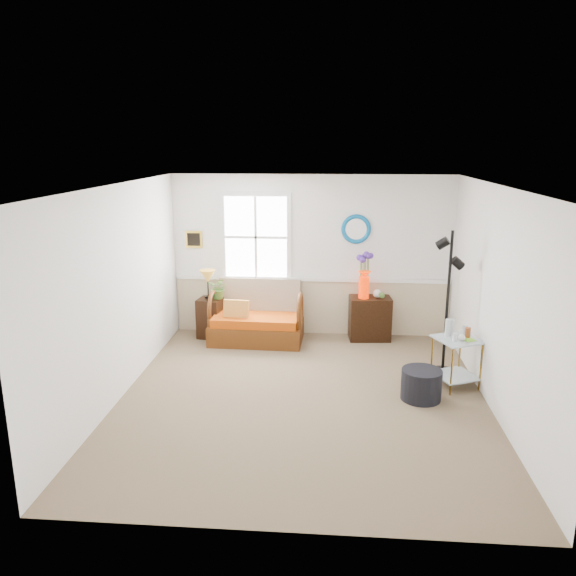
# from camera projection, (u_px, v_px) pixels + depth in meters

# --- Properties ---
(floor) EXTENTS (4.50, 5.00, 0.01)m
(floor) POSITION_uv_depth(u_px,v_px,m) (303.00, 398.00, 6.97)
(floor) COLOR #7E6449
(floor) RESTS_ON ground
(ceiling) EXTENTS (4.50, 5.00, 0.01)m
(ceiling) POSITION_uv_depth(u_px,v_px,m) (304.00, 186.00, 6.32)
(ceiling) COLOR white
(ceiling) RESTS_ON walls
(walls) EXTENTS (4.51, 5.01, 2.60)m
(walls) POSITION_uv_depth(u_px,v_px,m) (303.00, 297.00, 6.64)
(walls) COLOR white
(walls) RESTS_ON floor
(wainscot) EXTENTS (4.46, 0.02, 0.90)m
(wainscot) POSITION_uv_depth(u_px,v_px,m) (311.00, 307.00, 9.25)
(wainscot) COLOR #C2AE8A
(wainscot) RESTS_ON walls
(chair_rail) EXTENTS (4.46, 0.04, 0.06)m
(chair_rail) POSITION_uv_depth(u_px,v_px,m) (311.00, 279.00, 9.12)
(chair_rail) COLOR white
(chair_rail) RESTS_ON walls
(window) EXTENTS (1.14, 0.06, 1.44)m
(window) POSITION_uv_depth(u_px,v_px,m) (256.00, 237.00, 9.02)
(window) COLOR white
(window) RESTS_ON walls
(picture) EXTENTS (0.28, 0.03, 0.28)m
(picture) POSITION_uv_depth(u_px,v_px,m) (194.00, 239.00, 9.12)
(picture) COLOR gold
(picture) RESTS_ON walls
(mirror) EXTENTS (0.47, 0.07, 0.47)m
(mirror) POSITION_uv_depth(u_px,v_px,m) (356.00, 229.00, 8.87)
(mirror) COLOR #087DA8
(mirror) RESTS_ON walls
(loveseat) EXTENTS (1.47, 0.86, 0.94)m
(loveseat) POSITION_uv_depth(u_px,v_px,m) (256.00, 313.00, 8.85)
(loveseat) COLOR brown
(loveseat) RESTS_ON floor
(throw_pillow) EXTENTS (0.40, 0.13, 0.39)m
(throw_pillow) POSITION_uv_depth(u_px,v_px,m) (236.00, 313.00, 8.75)
(throw_pillow) COLOR #C76B24
(throw_pillow) RESTS_ON loveseat
(lamp_stand) EXTENTS (0.42, 0.42, 0.65)m
(lamp_stand) POSITION_uv_depth(u_px,v_px,m) (210.00, 318.00, 9.09)
(lamp_stand) COLOR black
(lamp_stand) RESTS_ON floor
(table_lamp) EXTENTS (0.34, 0.34, 0.47)m
(table_lamp) POSITION_uv_depth(u_px,v_px,m) (208.00, 284.00, 8.96)
(table_lamp) COLOR #B67F27
(table_lamp) RESTS_ON lamp_stand
(potted_plant) EXTENTS (0.39, 0.42, 0.27)m
(potted_plant) POSITION_uv_depth(u_px,v_px,m) (219.00, 290.00, 8.97)
(potted_plant) COLOR #456F2C
(potted_plant) RESTS_ON lamp_stand
(cabinet) EXTENTS (0.68, 0.47, 0.69)m
(cabinet) POSITION_uv_depth(u_px,v_px,m) (370.00, 318.00, 8.99)
(cabinet) COLOR black
(cabinet) RESTS_ON floor
(flower_vase) EXTENTS (0.24, 0.24, 0.72)m
(flower_vase) POSITION_uv_depth(u_px,v_px,m) (364.00, 276.00, 8.78)
(flower_vase) COLOR #F22600
(flower_vase) RESTS_ON cabinet
(side_table) EXTENTS (0.68, 0.68, 0.65)m
(side_table) POSITION_uv_depth(u_px,v_px,m) (456.00, 362.00, 7.23)
(side_table) COLOR olive
(side_table) RESTS_ON floor
(tabletop_items) EXTENTS (0.51, 0.51, 0.23)m
(tabletop_items) POSITION_uv_depth(u_px,v_px,m) (460.00, 329.00, 7.17)
(tabletop_items) COLOR silver
(tabletop_items) RESTS_ON side_table
(floor_lamp) EXTENTS (0.35, 0.35, 1.97)m
(floor_lamp) POSITION_uv_depth(u_px,v_px,m) (447.00, 303.00, 7.52)
(floor_lamp) COLOR black
(floor_lamp) RESTS_ON floor
(ottoman) EXTENTS (0.66, 0.66, 0.38)m
(ottoman) POSITION_uv_depth(u_px,v_px,m) (421.00, 385.00, 6.89)
(ottoman) COLOR black
(ottoman) RESTS_ON floor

